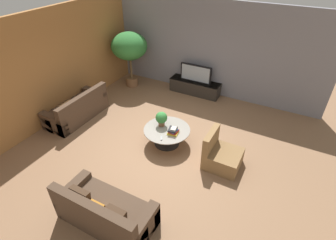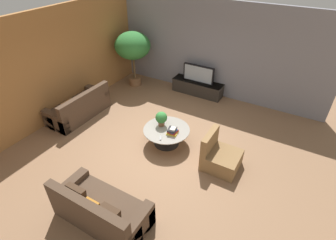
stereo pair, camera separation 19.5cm
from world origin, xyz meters
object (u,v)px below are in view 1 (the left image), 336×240
coffee_table (167,133)px  couch_by_wall (78,109)px  armchair_wicker (221,156)px  potted_palm_tall (129,48)px  potted_plant_tabletop (161,118)px  media_console (195,87)px  couch_near_entry (105,212)px  television (196,73)px

coffee_table → couch_by_wall: (-2.87, -0.19, -0.03)m
armchair_wicker → potted_palm_tall: potted_palm_tall is taller
potted_plant_tabletop → media_console: bearing=94.9°
couch_near_entry → potted_plant_tabletop: bearing=-83.6°
media_console → armchair_wicker: 3.50m
couch_by_wall → potted_palm_tall: potted_palm_tall is taller
media_console → potted_plant_tabletop: 2.79m
potted_palm_tall → coffee_table: bearing=-40.9°
couch_near_entry → armchair_wicker: bearing=-119.1°
television → armchair_wicker: bearing=-56.9°
media_console → armchair_wicker: armchair_wicker is taller
potted_palm_tall → potted_plant_tabletop: 3.41m
armchair_wicker → television: bearing=33.1°
couch_by_wall → potted_palm_tall: size_ratio=0.98×
coffee_table → potted_palm_tall: potted_palm_tall is taller
television → potted_palm_tall: size_ratio=0.56×
potted_palm_tall → potted_plant_tabletop: (2.47, -2.23, -0.72)m
couch_near_entry → potted_palm_tall: (-2.77, 4.88, 1.11)m
coffee_table → couch_by_wall: size_ratio=0.63×
armchair_wicker → potted_plant_tabletop: (-1.67, 0.18, 0.40)m
coffee_table → couch_by_wall: couch_by_wall is taller
media_console → armchair_wicker: bearing=-56.9°
television → potted_plant_tabletop: television is taller
media_console → couch_near_entry: size_ratio=0.97×
television → potted_palm_tall: (-2.23, -0.52, 0.66)m
potted_plant_tabletop → armchair_wicker: bearing=-6.2°
television → couch_by_wall: (-2.42, -3.02, -0.45)m
couch_near_entry → armchair_wicker: (1.37, 2.46, -0.02)m
coffee_table → potted_plant_tabletop: bearing=157.7°
potted_palm_tall → potted_plant_tabletop: size_ratio=4.86×
armchair_wicker → coffee_table: bearing=86.2°
couch_near_entry → potted_plant_tabletop: size_ratio=4.58×
television → media_console: bearing=90.0°
couch_by_wall → media_console: bearing=141.3°
armchair_wicker → potted_palm_tall: size_ratio=0.45×
armchair_wicker → potted_palm_tall: bearing=59.8°
television → couch_by_wall: bearing=-128.8°
media_console → couch_by_wall: (-2.42, -3.02, 0.05)m
couch_by_wall → potted_plant_tabletop: bearing=95.8°
television → coffee_table: bearing=-81.1°
television → couch_near_entry: television is taller
potted_plant_tabletop → couch_by_wall: bearing=-174.2°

